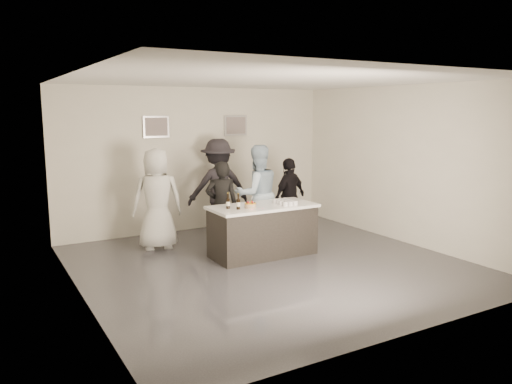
% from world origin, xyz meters
% --- Properties ---
extents(floor, '(6.00, 6.00, 0.00)m').
position_xyz_m(floor, '(0.00, 0.00, 0.00)').
color(floor, '#3D3D42').
rests_on(floor, ground).
extents(ceiling, '(6.00, 6.00, 0.00)m').
position_xyz_m(ceiling, '(0.00, 0.00, 3.00)').
color(ceiling, white).
extents(wall_back, '(6.00, 0.04, 3.00)m').
position_xyz_m(wall_back, '(0.00, 3.00, 1.50)').
color(wall_back, silver).
rests_on(wall_back, ground).
extents(wall_front, '(6.00, 0.04, 3.00)m').
position_xyz_m(wall_front, '(0.00, -3.00, 1.50)').
color(wall_front, silver).
rests_on(wall_front, ground).
extents(wall_left, '(0.04, 6.00, 3.00)m').
position_xyz_m(wall_left, '(-3.00, 0.00, 1.50)').
color(wall_left, silver).
rests_on(wall_left, ground).
extents(wall_right, '(0.04, 6.00, 3.00)m').
position_xyz_m(wall_right, '(3.00, 0.00, 1.50)').
color(wall_right, silver).
rests_on(wall_right, ground).
extents(picture_left, '(0.54, 0.04, 0.44)m').
position_xyz_m(picture_left, '(-0.90, 2.97, 2.20)').
color(picture_left, '#B2B2B7').
rests_on(picture_left, wall_back).
extents(picture_right, '(0.54, 0.04, 0.44)m').
position_xyz_m(picture_right, '(0.90, 2.97, 2.20)').
color(picture_right, '#B2B2B7').
rests_on(picture_right, wall_back).
extents(bar_counter, '(1.86, 0.86, 0.90)m').
position_xyz_m(bar_counter, '(0.16, 0.54, 0.45)').
color(bar_counter, white).
rests_on(bar_counter, ground).
extents(cake, '(0.20, 0.20, 0.07)m').
position_xyz_m(cake, '(-0.15, 0.43, 0.94)').
color(cake, '#EFA619').
rests_on(cake, bar_counter).
extents(beer_bottle_a, '(0.07, 0.07, 0.26)m').
position_xyz_m(beer_bottle_a, '(-0.50, 0.56, 1.03)').
color(beer_bottle_a, black).
rests_on(beer_bottle_a, bar_counter).
extents(beer_bottle_b, '(0.07, 0.07, 0.26)m').
position_xyz_m(beer_bottle_b, '(-0.38, 0.42, 1.03)').
color(beer_bottle_b, black).
rests_on(beer_bottle_b, bar_counter).
extents(tumbler_cluster, '(0.30, 0.40, 0.08)m').
position_xyz_m(tumbler_cluster, '(0.55, 0.42, 0.94)').
color(tumbler_cluster, gold).
rests_on(tumbler_cluster, bar_counter).
extents(candles, '(0.24, 0.08, 0.01)m').
position_xyz_m(candles, '(-0.11, 0.29, 0.90)').
color(candles, pink).
rests_on(candles, bar_counter).
extents(person_main_black, '(0.70, 0.59, 1.62)m').
position_xyz_m(person_main_black, '(-0.26, 1.32, 0.81)').
color(person_main_black, black).
rests_on(person_main_black, ground).
extents(person_main_blue, '(0.98, 0.80, 1.88)m').
position_xyz_m(person_main_blue, '(0.54, 1.39, 0.94)').
color(person_main_blue, '#A8C5DC').
rests_on(person_main_blue, ground).
extents(person_guest_left, '(1.02, 0.77, 1.86)m').
position_xyz_m(person_guest_left, '(-1.29, 1.89, 0.93)').
color(person_guest_left, silver).
rests_on(person_guest_left, ground).
extents(person_guest_right, '(1.01, 0.69, 1.59)m').
position_xyz_m(person_guest_right, '(1.35, 1.49, 0.79)').
color(person_guest_right, black).
rests_on(person_guest_right, ground).
extents(person_guest_back, '(1.36, 0.92, 1.96)m').
position_xyz_m(person_guest_back, '(0.18, 2.37, 0.98)').
color(person_guest_back, black).
rests_on(person_guest_back, ground).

